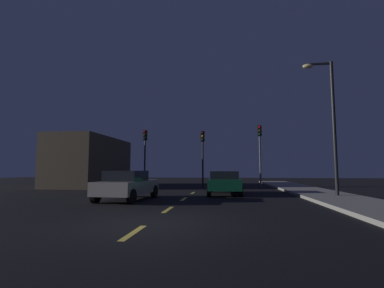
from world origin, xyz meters
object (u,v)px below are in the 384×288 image
(traffic_signal_left, at_px, (145,147))
(street_lamp_right, at_px, (329,115))
(car_adjacent_lane, at_px, (127,185))
(traffic_signal_right, at_px, (260,144))
(car_stopped_ahead, at_px, (224,182))
(traffic_signal_center, at_px, (203,148))

(traffic_signal_left, xyz_separation_m, street_lamp_right, (12.55, -8.38, 0.86))
(traffic_signal_left, relative_size, car_adjacent_lane, 1.18)
(traffic_signal_left, xyz_separation_m, car_adjacent_lane, (2.34, -10.59, -2.75))
(traffic_signal_left, height_order, street_lamp_right, street_lamp_right)
(traffic_signal_left, bearing_deg, street_lamp_right, -33.75)
(traffic_signal_right, bearing_deg, street_lamp_right, -72.51)
(traffic_signal_left, xyz_separation_m, car_stopped_ahead, (6.96, -6.75, -2.76))
(car_stopped_ahead, relative_size, street_lamp_right, 0.57)
(traffic_signal_left, xyz_separation_m, traffic_signal_center, (5.10, -0.00, -0.11))
(traffic_signal_center, xyz_separation_m, traffic_signal_right, (4.80, 0.00, 0.26))
(traffic_signal_right, height_order, street_lamp_right, street_lamp_right)
(traffic_signal_right, xyz_separation_m, car_adjacent_lane, (-7.57, -10.59, -2.89))
(traffic_signal_right, distance_m, car_stopped_ahead, 7.91)
(traffic_signal_center, height_order, traffic_signal_right, traffic_signal_right)
(traffic_signal_left, xyz_separation_m, traffic_signal_right, (9.91, 0.00, 0.15))
(traffic_signal_left, relative_size, traffic_signal_right, 0.96)
(street_lamp_right, bearing_deg, traffic_signal_right, 107.49)
(car_adjacent_lane, xyz_separation_m, street_lamp_right, (10.21, 2.20, 3.61))
(car_stopped_ahead, distance_m, street_lamp_right, 6.85)
(traffic_signal_center, distance_m, car_adjacent_lane, 11.25)
(traffic_signal_center, relative_size, traffic_signal_right, 0.92)
(traffic_signal_right, bearing_deg, car_adjacent_lane, -125.55)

